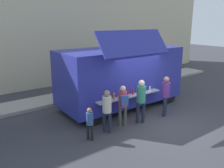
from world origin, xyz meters
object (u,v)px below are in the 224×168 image
food_truck_main (121,75)px  customer_mid_with_backpack (123,102)px  customer_rear_waiting (107,108)px  customer_extra_browsing (166,93)px  trash_bin (146,76)px  child_near_queue (90,121)px  customer_front_ordering (141,98)px

food_truck_main → customer_mid_with_backpack: bearing=-126.1°
customer_rear_waiting → customer_extra_browsing: size_ratio=0.93×
trash_bin → customer_rear_waiting: bearing=-146.1°
customer_extra_browsing → child_near_queue: (-3.72, 0.10, -0.33)m
customer_front_ordering → customer_extra_browsing: (1.34, -0.10, -0.02)m
customer_mid_with_backpack → child_near_queue: size_ratio=1.39×
customer_mid_with_backpack → customer_front_ordering: bearing=-75.8°
trash_bin → customer_mid_with_backpack: 6.87m
customer_extra_browsing → child_near_queue: size_ratio=1.47×
customer_rear_waiting → customer_extra_browsing: 2.93m
trash_bin → child_near_queue: (-7.04, -4.31, 0.21)m
customer_front_ordering → trash_bin: bearing=-21.4°
customer_extra_browsing → customer_rear_waiting: bearing=55.7°
customer_front_ordering → customer_rear_waiting: customer_front_ordering is taller
customer_rear_waiting → child_near_queue: size_ratio=1.37×
customer_front_ordering → child_near_queue: (-2.38, -0.00, -0.35)m
customer_rear_waiting → customer_extra_browsing: customer_extra_browsing is taller
trash_bin → customer_extra_browsing: customer_extra_browsing is taller
trash_bin → customer_extra_browsing: size_ratio=0.57×
customer_mid_with_backpack → child_near_queue: (-1.59, -0.16, -0.30)m
food_truck_main → customer_front_ordering: 2.12m
customer_mid_with_backpack → customer_extra_browsing: bearing=-71.2°
customer_rear_waiting → customer_front_ordering: bearing=-36.5°
trash_bin → customer_extra_browsing: 5.55m
customer_extra_browsing → child_near_queue: customer_extra_browsing is taller
food_truck_main → customer_front_ordering: size_ratio=3.29×
customer_mid_with_backpack → food_truck_main: bearing=-11.3°
trash_bin → customer_mid_with_backpack: customer_mid_with_backpack is taller
food_truck_main → customer_rear_waiting: (-2.16, -1.88, -0.55)m
trash_bin → customer_rear_waiting: 7.53m
trash_bin → customer_mid_with_backpack: size_ratio=0.60×
customer_mid_with_backpack → customer_rear_waiting: 0.79m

